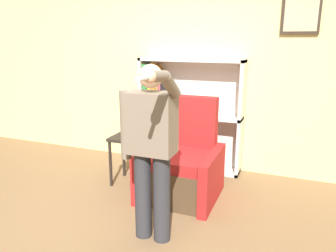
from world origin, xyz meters
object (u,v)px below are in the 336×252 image
Objects in this scene: armchair at (182,166)px; table_lamp at (127,110)px; side_table at (128,146)px; person_standing at (151,145)px; bookcase at (177,116)px.

table_lamp is (-0.72, 0.06, 0.59)m from armchair.
side_table is 1.37× the size of table_lamp.
person_standing is at bearing -52.57° from side_table.
table_lamp is at bearing 127.43° from person_standing.
table_lamp is (-0.36, -0.78, 0.21)m from bookcase.
table_lamp is at bearing -114.64° from bookcase.
person_standing is 1.24m from table_lamp.
bookcase reaches higher than side_table.
bookcase is 1.82m from person_standing.
person_standing reaches higher than armchair.
armchair is 1.07m from person_standing.
person_standing is at bearing -77.35° from bookcase.
bookcase is 0.99m from armchair.
side_table is at bearing -114.64° from bookcase.
bookcase is at bearing 102.65° from person_standing.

